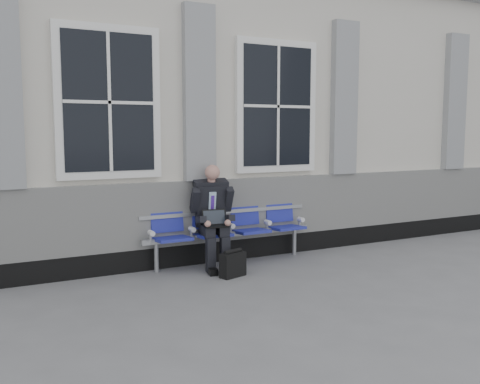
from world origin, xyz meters
TOP-DOWN VIEW (x-y plane):
  - ground at (0.00, 0.00)m, footprint 70.00×70.00m
  - station_building at (-0.02, 3.47)m, footprint 14.40×4.40m
  - bench at (-0.50, 1.32)m, footprint 2.60×0.47m
  - businessman at (-0.82, 1.19)m, footprint 0.61×0.82m
  - briefcase at (-0.79, 0.63)m, footprint 0.38×0.25m

SIDE VIEW (x-z plane):
  - ground at x=0.00m, z-range 0.00..0.00m
  - briefcase at x=-0.79m, z-range -0.01..0.35m
  - bench at x=-0.50m, z-range 0.10..1.01m
  - businessman at x=-0.82m, z-range 0.06..1.49m
  - station_building at x=-0.02m, z-range -0.02..4.47m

